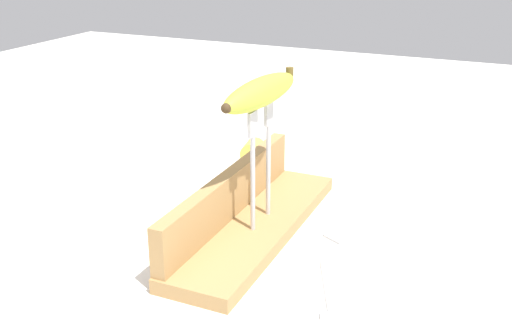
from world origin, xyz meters
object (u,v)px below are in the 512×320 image
(fork_stand_center, at_px, (261,154))
(fork_fallen_far, at_px, (329,302))
(banana_chunk_near, at_px, (253,151))
(fork_fallen_near, at_px, (356,246))
(banana_raised_center, at_px, (261,92))

(fork_stand_center, xyz_separation_m, fork_fallen_far, (-0.14, -0.16, -0.13))
(fork_fallen_far, relative_size, banana_chunk_near, 2.58)
(fork_fallen_near, relative_size, fork_fallen_far, 0.99)
(fork_fallen_far, bearing_deg, banana_raised_center, 47.83)
(fork_stand_center, height_order, fork_fallen_near, fork_stand_center)
(fork_stand_center, relative_size, fork_fallen_far, 1.20)
(fork_fallen_near, distance_m, fork_fallen_far, 0.16)
(fork_fallen_far, bearing_deg, fork_fallen_near, 2.71)
(fork_stand_center, height_order, fork_fallen_far, fork_stand_center)
(banana_chunk_near, bearing_deg, banana_raised_center, -153.73)
(fork_fallen_far, xyz_separation_m, banana_chunk_near, (0.43, 0.30, 0.02))
(fork_fallen_near, bearing_deg, fork_fallen_far, -177.29)
(fork_stand_center, xyz_separation_m, banana_raised_center, (-0.00, 0.00, 0.09))
(banana_raised_center, bearing_deg, fork_fallen_near, -83.74)
(fork_stand_center, bearing_deg, banana_chunk_near, 26.27)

